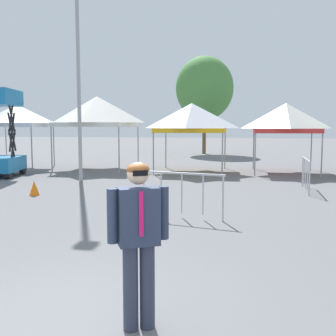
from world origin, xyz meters
name	(u,v)px	position (x,y,z in m)	size (l,w,h in m)	color
ground_plane	(64,327)	(0.00, 0.00, 0.00)	(140.00, 140.00, 0.00)	slate
canopy_tent_far_left	(17,116)	(-9.36, 14.97, 2.67)	(3.06, 3.06, 3.24)	#9E9EA3
canopy_tent_far_right	(97,112)	(-5.20, 15.32, 2.87)	(3.52, 3.52, 3.62)	#9E9EA3
canopy_tent_behind_left	(192,118)	(-0.41, 15.00, 2.53)	(3.19, 3.19, 3.21)	#9E9EA3
canopy_tent_right_of_center	(286,118)	(3.89, 15.19, 2.51)	(2.91, 2.91, 3.18)	#9E9EA3
scissor_lift	(1,150)	(-8.17, 11.64, 1.14)	(1.84, 2.54, 3.67)	black
person_foreground	(139,234)	(0.81, 0.11, 1.03)	(0.59, 0.40, 1.78)	#33384C
light_pole_near_lift	(78,34)	(-4.29, 10.88, 5.61)	(0.36, 0.36, 10.06)	#9E9EA3
tree_behind_tents_right	(205,88)	(-0.90, 27.37, 5.04)	(4.42, 4.42, 7.48)	brown
crowd_barrier_mid_lot	(182,186)	(0.51, 5.33, 0.75)	(2.05, 0.54, 1.08)	#B7BABF
crowd_barrier_by_lift	(306,168)	(4.02, 9.97, 0.75)	(0.15, 2.10, 1.08)	#B7BABF
traffic_cone_lot_center	(34,188)	(-4.42, 7.51, 0.23)	(0.32, 0.32, 0.46)	orange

